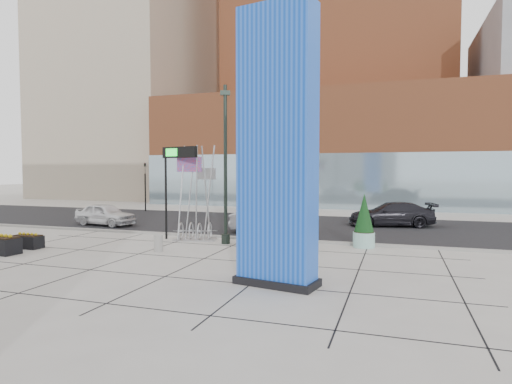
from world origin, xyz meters
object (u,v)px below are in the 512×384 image
(public_art_sculpture, at_px, (196,215))
(car_white_west, at_px, (105,215))
(overhead_street_sign, at_px, (180,160))
(lamp_post, at_px, (225,179))
(concrete_bollard, at_px, (158,243))
(blue_pylon, at_px, (277,152))
(car_silver_mid, at_px, (269,220))

(public_art_sculpture, relative_size, car_white_west, 1.16)
(overhead_street_sign, relative_size, car_white_west, 1.14)
(lamp_post, xyz_separation_m, overhead_street_sign, (-2.61, 0.32, 0.93))
(concrete_bollard, relative_size, overhead_street_sign, 0.16)
(blue_pylon, distance_m, lamp_post, 7.66)
(concrete_bollard, distance_m, overhead_street_sign, 4.80)
(concrete_bollard, bearing_deg, public_art_sculpture, 87.31)
(blue_pylon, height_order, car_white_west, blue_pylon)
(concrete_bollard, height_order, car_silver_mid, car_silver_mid)
(concrete_bollard, relative_size, car_silver_mid, 0.17)
(blue_pylon, bearing_deg, car_silver_mid, 118.86)
(car_white_west, xyz_separation_m, car_silver_mid, (10.78, 0.16, 0.02))
(blue_pylon, bearing_deg, overhead_street_sign, 147.28)
(public_art_sculpture, bearing_deg, lamp_post, -28.33)
(lamp_post, xyz_separation_m, public_art_sculpture, (-1.85, 0.52, -1.83))
(concrete_bollard, height_order, overhead_street_sign, overhead_street_sign)
(concrete_bollard, xyz_separation_m, overhead_street_sign, (-0.61, 3.08, 3.63))
(concrete_bollard, bearing_deg, blue_pylon, -29.30)
(blue_pylon, xyz_separation_m, lamp_post, (-4.28, 6.28, -0.99))
(overhead_street_sign, bearing_deg, car_white_west, 170.96)
(blue_pylon, bearing_deg, lamp_post, 135.36)
(overhead_street_sign, bearing_deg, public_art_sculpture, 31.27)
(blue_pylon, xyz_separation_m, car_white_west, (-14.04, 10.03, -3.37))
(car_white_west, bearing_deg, blue_pylon, -117.56)
(public_art_sculpture, height_order, car_white_west, public_art_sculpture)
(concrete_bollard, bearing_deg, car_silver_mid, 65.71)
(lamp_post, xyz_separation_m, car_silver_mid, (1.01, 3.92, -2.36))
(overhead_street_sign, distance_m, car_silver_mid, 6.07)
(car_white_west, bearing_deg, lamp_post, -103.03)
(public_art_sculpture, bearing_deg, blue_pylon, -60.53)
(public_art_sculpture, distance_m, overhead_street_sign, 2.86)
(car_silver_mid, bearing_deg, public_art_sculpture, 132.59)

